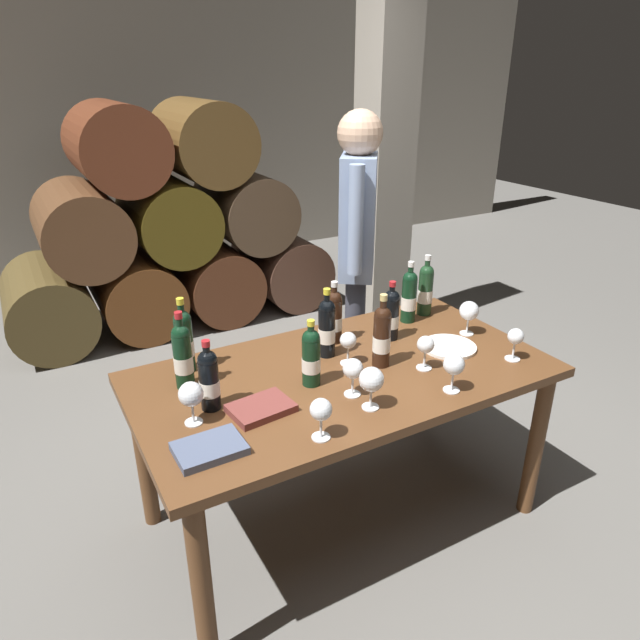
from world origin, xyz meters
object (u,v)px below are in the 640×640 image
Objects in this scene: dining_table at (343,390)px; wine_glass_1 at (321,411)px; wine_glass_4 at (469,311)px; leather_ledger at (209,448)px; wine_glass_5 at (516,338)px; serving_plate at (449,347)px; wine_bottle_9 at (184,340)px; tasting_notebook at (261,408)px; wine_glass_7 at (426,346)px; wine_glass_3 at (454,365)px; wine_glass_6 at (348,342)px; wine_bottle_7 at (391,314)px; wine_glass_2 at (371,380)px; sommelier_presenting at (357,241)px; wine_bottle_0 at (334,316)px; wine_bottle_2 at (327,327)px; wine_bottle_6 at (209,379)px; wine_bottle_8 at (425,289)px; wine_bottle_4 at (183,355)px; wine_glass_8 at (353,370)px; wine_bottle_1 at (409,296)px; wine_bottle_3 at (382,336)px; wine_glass_0 at (191,395)px; wine_bottle_5 at (311,357)px.

dining_table is 11.32× the size of wine_glass_1.
wine_glass_4 is 1.37m from leather_ledger.
wine_glass_5 is 0.60× the size of serving_plate.
wine_bottle_9 is 1.44× the size of tasting_notebook.
wine_glass_7 is at bearing -25.92° from dining_table.
wine_glass_3 is 0.38m from serving_plate.
wine_bottle_7 is at bearing 20.96° from wine_glass_6.
wine_glass_2 is 0.69× the size of serving_plate.
sommelier_presenting is (0.03, 0.80, 0.28)m from serving_plate.
wine_bottle_0 is 0.53m from serving_plate.
wine_bottle_2 reaches higher than wine_bottle_6.
leather_ledger is (-0.96, -0.10, -0.09)m from wine_glass_7.
serving_plate reaches higher than dining_table.
serving_plate is (0.93, 0.06, -0.01)m from tasting_notebook.
sommelier_presenting is (0.24, 0.90, 0.18)m from wine_glass_7.
wine_bottle_0 is 0.56m from wine_bottle_8.
wine_glass_4 is 1.11× the size of wine_glass_7.
wine_glass_5 is 0.08× the size of sommelier_presenting.
wine_bottle_2 is 1.10× the size of wine_bottle_7.
wine_glass_8 is (0.53, -0.37, -0.03)m from wine_bottle_4.
wine_glass_8 is at bearing -117.86° from wine_glass_6.
wine_bottle_4 is at bearing 145.17° from wine_glass_8.
wine_glass_6 is (0.60, -0.28, -0.03)m from wine_bottle_9.
wine_glass_3 is (0.84, -0.66, -0.03)m from wine_bottle_9.
wine_bottle_4 reaches higher than wine_glass_4.
wine_bottle_9 is 1.28m from wine_glass_4.
wine_bottle_1 is 1.38× the size of tasting_notebook.
wine_glass_2 is at bearing -107.93° from wine_glass_6.
wine_bottle_7 is 1.89× the size of wine_glass_7.
wine_bottle_0 is at bearing -131.37° from sommelier_presenting.
wine_glass_2 reaches higher than tasting_notebook.
wine_bottle_4 is (-0.76, 0.23, -0.00)m from wine_bottle_3.
wine_bottle_2 reaches higher than wine_glass_0.
wine_glass_2 is at bearing 16.31° from wine_glass_1.
wine_glass_3 is (-0.38, -0.64, -0.02)m from wine_bottle_8.
wine_glass_6 is (0.05, 0.04, 0.19)m from dining_table.
sommelier_presenting reaches higher than dining_table.
wine_glass_6 is (0.21, 0.07, -0.02)m from wine_bottle_5.
wine_glass_4 is at bearing 1.67° from dining_table.
wine_glass_4 is at bearing 0.87° from wine_bottle_6.
wine_bottle_6 is 1.24× the size of leather_ledger.
wine_glass_1 is at bearing -143.14° from wine_bottle_1.
sommelier_presenting reaches higher than wine_glass_2.
wine_bottle_1 is at bearing 23.33° from wine_bottle_5.
wine_glass_1 is at bearing -127.43° from sommelier_presenting.
wine_glass_0 is at bearing -171.40° from wine_glass_6.
tasting_notebook is 1.00× the size of leather_ledger.
wine_bottle_2 is 0.97× the size of wine_bottle_9.
wine_glass_2 is 0.75× the size of leather_ledger.
leather_ledger reaches higher than serving_plate.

